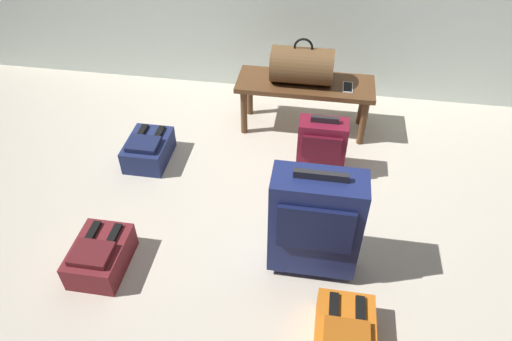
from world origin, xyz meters
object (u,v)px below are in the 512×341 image
(duffel_bag_brown, at_px, (302,65))
(backpack_maroon, at_px, (100,256))
(bench, at_px, (305,89))
(backpack_navy, at_px, (148,149))
(cell_phone, at_px, (348,87))
(suitcase_small_burgundy, at_px, (322,145))
(backpack_orange, at_px, (344,335))
(suitcase_upright_navy, at_px, (315,223))

(duffel_bag_brown, bearing_deg, backpack_maroon, -122.61)
(bench, relative_size, backpack_navy, 2.63)
(duffel_bag_brown, bearing_deg, cell_phone, -5.54)
(backpack_navy, bearing_deg, backpack_maroon, -87.27)
(backpack_maroon, bearing_deg, cell_phone, 48.58)
(duffel_bag_brown, height_order, suitcase_small_burgundy, duffel_bag_brown)
(suitcase_small_burgundy, bearing_deg, duffel_bag_brown, 110.76)
(duffel_bag_brown, xyz_separation_m, suitcase_small_burgundy, (0.19, -0.51, -0.30))
(backpack_orange, bearing_deg, bench, 100.89)
(bench, bearing_deg, backpack_navy, -151.70)
(suitcase_upright_navy, height_order, suitcase_small_burgundy, suitcase_upright_navy)
(suitcase_upright_navy, relative_size, backpack_maroon, 1.86)
(cell_phone, distance_m, backpack_maroon, 2.00)
(cell_phone, bearing_deg, bench, 173.78)
(bench, distance_m, backpack_orange, 1.83)
(suitcase_small_burgundy, xyz_separation_m, backpack_orange, (0.19, -1.27, -0.15))
(bench, height_order, duffel_bag_brown, duffel_bag_brown)
(bench, distance_m, suitcase_small_burgundy, 0.54)
(suitcase_upright_navy, bearing_deg, suitcase_small_burgundy, 89.75)
(bench, height_order, suitcase_small_burgundy, suitcase_small_burgundy)
(duffel_bag_brown, height_order, backpack_orange, duffel_bag_brown)
(cell_phone, height_order, backpack_navy, cell_phone)
(cell_phone, bearing_deg, backpack_maroon, -131.42)
(suitcase_small_burgundy, height_order, backpack_orange, suitcase_small_burgundy)
(backpack_orange, bearing_deg, duffel_bag_brown, 102.05)
(bench, distance_m, backpack_navy, 1.22)
(cell_phone, xyz_separation_m, suitcase_small_burgundy, (-0.14, -0.48, -0.17))
(duffel_bag_brown, distance_m, backpack_orange, 1.87)
(backpack_orange, bearing_deg, suitcase_upright_navy, 112.90)
(bench, distance_m, backpack_maroon, 1.84)
(bench, height_order, cell_phone, cell_phone)
(bench, relative_size, suitcase_small_burgundy, 2.17)
(backpack_maroon, distance_m, backpack_orange, 1.38)
(suitcase_upright_navy, bearing_deg, duffel_bag_brown, 98.12)
(cell_phone, bearing_deg, duffel_bag_brown, 174.46)
(bench, height_order, backpack_orange, bench)
(suitcase_small_burgundy, xyz_separation_m, backpack_navy, (-1.21, -0.06, -0.15))
(cell_phone, distance_m, suitcase_upright_navy, 1.31)
(duffel_bag_brown, bearing_deg, suitcase_upright_navy, -81.88)
(bench, relative_size, suitcase_upright_navy, 1.41)
(suitcase_small_burgundy, bearing_deg, backpack_orange, -81.64)
(suitcase_small_burgundy, bearing_deg, bench, 106.98)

